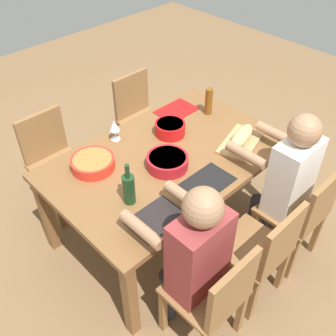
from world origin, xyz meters
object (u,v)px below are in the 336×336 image
chair_far_center (263,250)px  serving_bowl_salad (170,128)px  cutting_board (241,142)px  diner_far_right (193,253)px  serving_bowl_greens (167,161)px  bread_loaf (242,136)px  chair_far_left (303,212)px  chair_far_right (215,296)px  chair_near_left (139,114)px  dining_table (168,165)px  chair_near_right (53,158)px  diner_far_left (286,176)px  serving_bowl_fruit (93,163)px  wine_bottle (129,188)px  wine_glass (114,126)px  beer_bottle (209,101)px

chair_far_center → serving_bowl_salad: 1.10m
serving_bowl_salad → cutting_board: serving_bowl_salad is taller
diner_far_right → serving_bowl_salad: bearing=-127.5°
serving_bowl_greens → bread_loaf: 0.59m
chair_far_left → serving_bowl_greens: (0.54, -0.78, 0.31)m
chair_far_right → diner_far_right: diner_far_right is taller
chair_near_left → chair_far_center: (0.46, 1.71, 0.00)m
serving_bowl_greens → dining_table: bearing=-136.1°
chair_far_left → cutting_board: (-0.02, -0.59, 0.27)m
chair_near_right → diner_far_left: diner_far_left is taller
chair_near_left → serving_bowl_salad: chair_near_left is taller
chair_near_right → serving_bowl_fruit: (-0.01, 0.59, 0.30)m
serving_bowl_salad → wine_bottle: (0.67, 0.33, 0.05)m
chair_far_center → wine_bottle: 0.92m
cutting_board → wine_glass: (0.62, -0.67, 0.11)m
dining_table → serving_bowl_greens: serving_bowl_greens is taller
chair_far_center → diner_far_left: bearing=-158.1°
chair_far_left → bread_loaf: 0.67m
beer_bottle → chair_near_right: bearing=-32.6°
chair_far_right → serving_bowl_fruit: 1.16m
serving_bowl_greens → wine_bottle: size_ratio=0.97×
dining_table → chair_far_center: bearing=90.0°
chair_near_right → chair_near_left: same height
chair_far_center → chair_far_right: bearing=0.0°
diner_far_left → chair_near_right: bearing=-59.1°
chair_far_center → bread_loaf: size_ratio=2.66×
beer_bottle → chair_near_left: bearing=-77.1°
dining_table → chair_near_left: bearing=-118.2°
serving_bowl_fruit → beer_bottle: bearing=175.1°
chair_near_right → serving_bowl_greens: size_ratio=3.01×
diner_far_left → bread_loaf: size_ratio=3.75×
chair_near_left → chair_near_right: bearing=0.0°
serving_bowl_greens → bread_loaf: bread_loaf is taller
chair_far_right → chair_far_center: 0.46m
beer_bottle → serving_bowl_fruit: bearing=-4.9°
chair_near_right → wine_bottle: bearing=89.0°
chair_far_left → dining_table: bearing=-61.8°
serving_bowl_fruit → diner_far_left: bearing=134.1°
bread_loaf → chair_far_right: bearing=32.2°
chair_near_right → wine_glass: wine_glass is taller
serving_bowl_fruit → bread_loaf: size_ratio=0.92×
chair_near_left → chair_far_center: 1.77m
chair_far_center → cutting_board: chair_far_center is taller
chair_near_right → beer_bottle: 1.32m
dining_table → diner_far_right: bearing=55.7°
serving_bowl_salad → cutting_board: 0.53m
serving_bowl_greens → wine_glass: wine_glass is taller
serving_bowl_greens → beer_bottle: bearing=-160.2°
diner_far_left → beer_bottle: diner_far_left is taller
wine_glass → dining_table: bearing=109.0°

